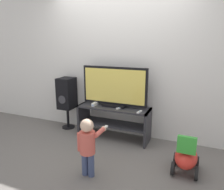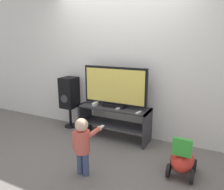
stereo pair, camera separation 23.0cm
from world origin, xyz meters
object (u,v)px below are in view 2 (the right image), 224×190
at_px(television, 115,87).
at_px(child, 83,142).
at_px(remote_primary, 138,112).
at_px(ride_on_toy, 182,160).
at_px(game_console, 96,103).
at_px(remote_secondary, 119,108).
at_px(speaker_tower, 69,94).

bearing_deg(television, child, -83.88).
xyz_separation_m(remote_primary, ride_on_toy, (0.76, -0.46, -0.38)).
xyz_separation_m(game_console, remote_secondary, (0.46, -0.03, -0.01)).
relative_size(television, speaker_tower, 1.15).
xyz_separation_m(child, speaker_tower, (-1.13, 1.23, 0.23)).
height_order(game_console, remote_secondary, game_console).
bearing_deg(ride_on_toy, child, -154.25).
bearing_deg(remote_primary, ride_on_toy, -31.16).
distance_m(television, game_console, 0.46).
bearing_deg(speaker_tower, television, -3.48).
bearing_deg(remote_secondary, remote_primary, -10.02).
relative_size(game_console, child, 0.24).
distance_m(game_console, child, 1.20).
xyz_separation_m(remote_secondary, speaker_tower, (-1.13, 0.16, 0.09)).
relative_size(remote_primary, speaker_tower, 0.14).
relative_size(child, ride_on_toy, 1.38).
height_order(game_console, child, child).
height_order(remote_secondary, ride_on_toy, remote_secondary).
relative_size(child, speaker_tower, 0.76).
bearing_deg(speaker_tower, child, -47.38).
relative_size(remote_secondary, child, 0.17).
bearing_deg(television, ride_on_toy, -26.40).
height_order(remote_primary, ride_on_toy, remote_primary).
distance_m(television, ride_on_toy, 1.56).
bearing_deg(child, remote_primary, 70.03).
distance_m(speaker_tower, ride_on_toy, 2.40).
relative_size(television, child, 1.50).
relative_size(remote_primary, remote_secondary, 1.02).
height_order(child, ride_on_toy, child).
distance_m(game_console, remote_secondary, 0.47).
bearing_deg(remote_primary, remote_secondary, 169.98).
bearing_deg(remote_secondary, television, 143.35).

